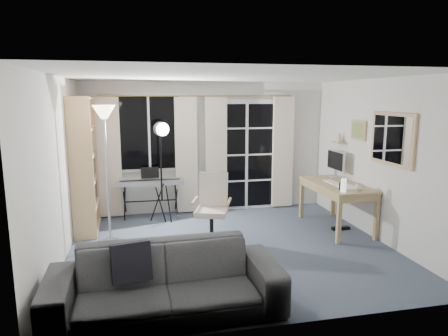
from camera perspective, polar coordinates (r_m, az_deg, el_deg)
The scene contains 17 objects.
floor at distance 5.82m, azimuth 1.00°, elevation -11.46°, with size 4.50×4.00×0.02m, color #3E495B.
window at distance 7.27m, azimuth -10.67°, elevation 4.99°, with size 1.20×0.08×1.40m.
french_door at distance 7.59m, azimuth 3.18°, elevation 1.75°, with size 1.32×0.09×2.11m.
curtains at distance 7.30m, azimuth -3.37°, elevation 1.97°, with size 3.60×0.07×2.13m.
bookshelf at distance 6.66m, azimuth -19.64°, elevation -0.09°, with size 0.38×1.01×2.14m.
torchiere_lamp at distance 5.89m, azimuth -16.65°, elevation 4.77°, with size 0.35×0.35×2.02m.
keyboard_piano at distance 7.12m, azimuth -10.49°, elevation -2.10°, with size 1.17×0.58×0.85m.
studio_light at distance 6.70m, azimuth -8.93°, elevation 3.85°, with size 0.38×0.39×1.76m.
office_chair at distance 5.92m, azimuth -1.63°, elevation -4.82°, with size 0.71×0.72×1.03m.
desk at distance 6.73m, azimuth 15.82°, elevation -2.91°, with size 0.72×1.41×0.75m.
monitor at distance 7.14m, azimuth 15.68°, elevation 0.92°, with size 0.18×0.54×0.47m.
desk_clutter at distance 6.52m, azimuth 16.25°, elevation -3.97°, with size 0.43×0.85×0.95m.
mug at distance 6.32m, azimuth 18.80°, elevation -2.47°, with size 0.12×0.10×0.12m, color silver.
wall_mirror at distance 6.03m, azimuth 22.93°, elevation 3.82°, with size 0.04×0.94×0.74m.
framed_print at distance 6.79m, azimuth 18.67°, elevation 5.13°, with size 0.03×0.42×0.32m.
wall_shelf at distance 7.20m, azimuth 16.09°, elevation 3.99°, with size 0.16×0.30×0.18m.
sofa at distance 4.09m, azimuth -8.38°, elevation -14.32°, with size 2.30×0.72×0.89m.
Camera 1 is at (-1.23, -5.27, 2.13)m, focal length 32.00 mm.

